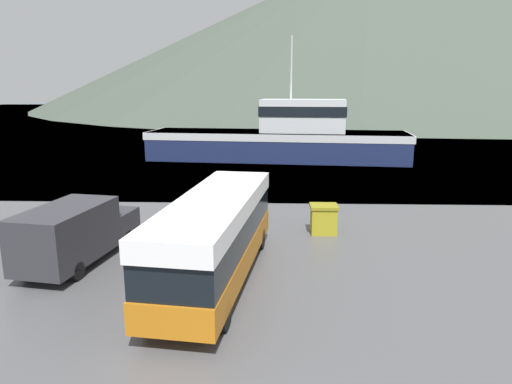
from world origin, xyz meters
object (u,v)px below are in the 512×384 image
Objects in this scene: delivery_van at (76,232)px; storage_bin at (324,219)px; tour_bus at (216,233)px; fishing_boat at (282,137)px.

delivery_van is 4.60× the size of storage_bin.
storage_bin is (4.51, 5.61, -1.04)m from tour_bus.
fishing_boat is at bearing 82.00° from delivery_van.
tour_bus is 0.40× the size of fishing_boat.
fishing_boat is 18.23× the size of storage_bin.
tour_bus reaches higher than storage_bin.
fishing_boat is at bearing 91.43° from tour_bus.
tour_bus is 29.30m from fishing_boat.
storage_bin is (1.51, -23.54, -1.47)m from fishing_boat.
delivery_van is at bearing 168.50° from fishing_boat.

